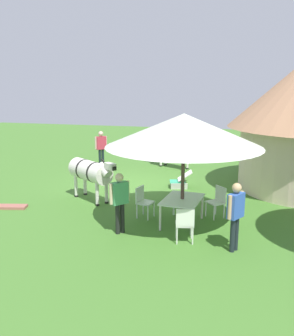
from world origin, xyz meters
name	(u,v)px	position (x,y,z in m)	size (l,w,h in m)	color
ground_plane	(133,185)	(0.00, 0.00, 0.00)	(36.00, 36.00, 0.00)	#42742B
shade_umbrella	(184,130)	(3.49, 2.41, 2.61)	(4.17, 4.17, 3.05)	#503532
patio_dining_table	(182,201)	(3.49, 2.41, 0.66)	(1.49, 1.11, 0.74)	silver
patio_chair_east_end	(185,223)	(4.70, 2.66, 0.52)	(0.50, 0.52, 0.90)	white
patio_chair_west_end	(218,200)	(2.66, 3.31, 0.52)	(0.61, 0.61, 0.90)	silver
patio_chair_near_lawn	(143,200)	(3.19, 1.21, 0.52)	(0.53, 0.52, 0.90)	silver
guest_beside_umbrella	(236,211)	(4.87, 3.85, 0.99)	(0.52, 0.40, 1.64)	#1B252A
guest_behind_table	(120,198)	(4.50, 0.94, 0.97)	(0.46, 0.44, 1.61)	black
standing_watcher	(101,145)	(-2.73, -2.31, 0.99)	(0.45, 0.46, 1.64)	black
striped_lounge_chair	(180,181)	(-0.17, 1.77, 0.26)	(0.70, 0.90, 0.63)	#35A577
zebra_nearest_camera	(91,172)	(2.09, -0.82, 0.98)	(1.54, 2.02, 1.51)	silver
zebra_by_umbrella	(173,147)	(-3.34, 0.91, 0.96)	(1.30, 2.11, 1.50)	silver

